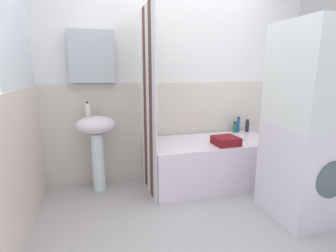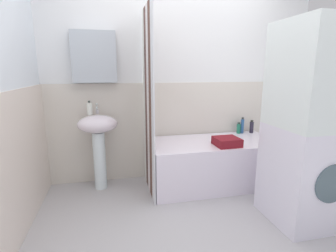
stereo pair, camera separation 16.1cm
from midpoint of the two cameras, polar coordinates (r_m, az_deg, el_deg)
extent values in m
cube|color=#B3B0B4|center=(2.46, 8.14, -21.71)|extent=(4.80, 5.60, 0.04)
cube|color=white|center=(3.24, -0.59, 9.66)|extent=(3.60, 0.05, 2.40)
cube|color=silver|center=(3.30, -0.41, -0.84)|extent=(3.60, 0.02, 1.20)
cube|color=silver|center=(3.03, -18.13, 14.45)|extent=(0.48, 0.12, 0.56)
cube|color=white|center=(2.30, -34.15, 6.41)|extent=(0.05, 1.81, 2.40)
cube|color=silver|center=(2.41, -31.65, -7.79)|extent=(0.02, 1.81, 1.20)
cylinder|color=white|center=(3.05, -16.73, -7.73)|extent=(0.14, 0.14, 0.66)
ellipsoid|color=white|center=(2.93, -17.25, 0.22)|extent=(0.44, 0.34, 0.20)
cylinder|color=silver|center=(3.01, -17.38, 2.93)|extent=(0.03, 0.03, 0.05)
cylinder|color=silver|center=(2.95, -17.46, 3.83)|extent=(0.02, 0.10, 0.02)
sphere|color=silver|center=(3.00, -17.49, 4.53)|extent=(0.03, 0.03, 0.03)
cylinder|color=silver|center=(2.95, -18.96, 3.48)|extent=(0.06, 0.06, 0.13)
sphere|color=#202A27|center=(2.94, -19.07, 5.01)|extent=(0.02, 0.02, 0.02)
cube|color=white|center=(3.16, 8.11, -7.85)|extent=(1.50, 0.73, 0.53)
cube|color=white|center=(2.48, -4.91, 4.10)|extent=(0.01, 0.15, 2.00)
cube|color=brown|center=(2.62, -5.55, 4.55)|extent=(0.01, 0.15, 2.00)
cube|color=white|center=(2.76, -6.13, 4.94)|extent=(0.01, 0.15, 2.00)
cube|color=brown|center=(2.91, -6.65, 5.30)|extent=(0.01, 0.15, 2.00)
cube|color=white|center=(3.05, -7.12, 5.62)|extent=(0.01, 0.15, 2.00)
cylinder|color=#272334|center=(3.60, 15.99, -0.07)|extent=(0.05, 0.05, 0.15)
cylinder|color=#272A23|center=(3.58, 16.07, 1.25)|extent=(0.04, 0.04, 0.02)
cylinder|color=#2C5A95|center=(3.54, 14.12, 0.17)|extent=(0.04, 0.04, 0.19)
cylinder|color=#2A2B2B|center=(3.52, 14.21, 1.84)|extent=(0.03, 0.03, 0.02)
cylinder|color=#207558|center=(3.52, 13.39, -0.40)|extent=(0.05, 0.05, 0.13)
cylinder|color=#1E2B26|center=(3.50, 13.45, 0.79)|extent=(0.03, 0.03, 0.02)
cube|color=maroon|center=(2.92, 11.23, -3.25)|extent=(0.27, 0.26, 0.09)
cube|color=white|center=(2.68, 26.38, -8.98)|extent=(0.59, 0.59, 0.88)
cube|color=white|center=(2.52, 28.31, 10.00)|extent=(0.59, 0.59, 0.88)
cylinder|color=#435760|center=(2.47, 31.25, -10.23)|extent=(0.32, 0.01, 0.32)
camera|label=1|loc=(0.08, -91.67, -0.37)|focal=27.37mm
camera|label=2|loc=(0.08, 88.33, 0.37)|focal=27.37mm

